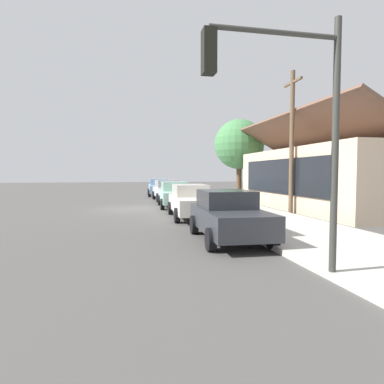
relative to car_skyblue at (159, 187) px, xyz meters
The scene contains 12 objects.
ground_plane 11.74m from the car_skyblue, 13.66° to the right, with size 120.00×120.00×0.00m, color #4C4947.
sidewalk_curb 11.75m from the car_skyblue, 13.98° to the left, with size 60.00×4.20×0.16m, color beige.
car_skyblue is the anchor object (origin of this frame).
car_silver 5.45m from the car_skyblue, ahead, with size 4.55×2.12×1.59m.
car_seafoam 10.70m from the car_skyblue, ahead, with size 4.69×2.17×1.59m.
car_ivory 15.87m from the car_skyblue, ahead, with size 4.96×2.13×1.59m.
car_charcoal 21.42m from the car_skyblue, ahead, with size 4.42×2.14×1.59m.
storefront_building 16.55m from the car_skyblue, 33.93° to the left, with size 13.30×7.35×5.57m.
shade_tree 8.88m from the car_skyblue, 48.96° to the left, with size 4.10×4.10×6.57m.
traffic_light_main 25.81m from the car_skyblue, ahead, with size 0.37×2.79×5.20m.
utility_pole_wooden 16.56m from the car_skyblue, 19.52° to the left, with size 1.80×0.24×7.50m.
fire_hydrant_red 10.00m from the car_skyblue, ahead, with size 0.22×0.22×0.71m.
Camera 1 is at (20.28, -0.54, 2.16)m, focal length 31.31 mm.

